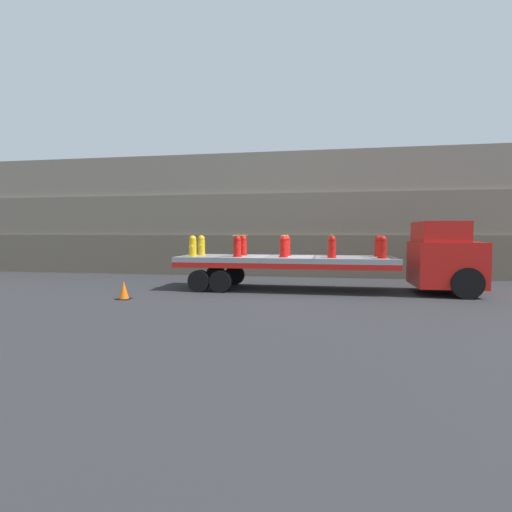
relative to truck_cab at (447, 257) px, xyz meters
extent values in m
plane|color=#2D2D30|center=(-6.00, 0.00, -1.35)|extent=(120.00, 120.00, 0.00)
cube|color=#665B4C|center=(-6.00, 6.14, -0.27)|extent=(60.00, 3.00, 2.15)
cube|color=#756B5B|center=(-6.00, 6.29, 1.88)|extent=(60.00, 3.00, 2.15)
cube|color=gray|center=(-6.00, 6.44, 4.03)|extent=(60.00, 3.00, 2.15)
cube|color=red|center=(-0.05, 0.00, -0.24)|extent=(2.26, 2.48, 1.63)
cube|color=red|center=(-0.28, 0.00, 0.95)|extent=(1.58, 2.29, 0.74)
cube|color=black|center=(0.57, 0.00, 0.09)|extent=(0.91, 2.19, 0.91)
cylinder|color=black|center=(0.34, -1.18, -0.81)|extent=(1.08, 0.28, 1.08)
cylinder|color=black|center=(0.34, 1.18, -0.81)|extent=(1.08, 0.28, 1.08)
cube|color=gray|center=(-6.00, 0.00, -0.12)|extent=(8.45, 2.53, 0.19)
cube|color=red|center=(-6.00, -1.22, -0.32)|extent=(8.45, 0.08, 0.20)
cube|color=red|center=(-6.00, 1.22, -0.32)|extent=(8.45, 0.08, 0.20)
cylinder|color=black|center=(-8.32, -1.16, -0.93)|extent=(0.84, 0.30, 0.84)
cylinder|color=black|center=(-8.32, 1.16, -0.93)|extent=(0.84, 0.30, 0.84)
cylinder|color=black|center=(-9.17, -1.16, -0.93)|extent=(0.84, 0.30, 0.84)
cylinder|color=black|center=(-9.17, 1.16, -0.93)|extent=(0.84, 0.30, 0.84)
cylinder|color=gold|center=(-9.62, -0.56, -0.01)|extent=(0.37, 0.37, 0.03)
cylinder|color=gold|center=(-9.62, -0.56, 0.29)|extent=(0.30, 0.30, 0.63)
sphere|color=gold|center=(-9.62, -0.56, 0.67)|extent=(0.28, 0.28, 0.28)
cylinder|color=gold|center=(-9.62, -0.76, 0.36)|extent=(0.13, 0.11, 0.13)
cylinder|color=gold|center=(-9.62, -0.35, 0.36)|extent=(0.13, 0.11, 0.13)
cylinder|color=gold|center=(-9.62, 0.56, -0.01)|extent=(0.37, 0.37, 0.03)
cylinder|color=gold|center=(-9.62, 0.56, 0.29)|extent=(0.30, 0.30, 0.63)
sphere|color=gold|center=(-9.62, 0.56, 0.67)|extent=(0.28, 0.28, 0.28)
cylinder|color=gold|center=(-9.62, 0.35, 0.36)|extent=(0.13, 0.11, 0.13)
cylinder|color=gold|center=(-9.62, 0.76, 0.36)|extent=(0.13, 0.11, 0.13)
cylinder|color=red|center=(-7.81, -0.56, -0.01)|extent=(0.37, 0.37, 0.03)
cylinder|color=red|center=(-7.81, -0.56, 0.29)|extent=(0.30, 0.30, 0.63)
sphere|color=red|center=(-7.81, -0.56, 0.67)|extent=(0.28, 0.28, 0.28)
cylinder|color=red|center=(-7.81, -0.76, 0.36)|extent=(0.13, 0.11, 0.13)
cylinder|color=red|center=(-7.81, -0.35, 0.36)|extent=(0.13, 0.11, 0.13)
cylinder|color=red|center=(-7.81, 0.56, -0.01)|extent=(0.37, 0.37, 0.03)
cylinder|color=red|center=(-7.81, 0.56, 0.29)|extent=(0.30, 0.30, 0.63)
sphere|color=red|center=(-7.81, 0.56, 0.67)|extent=(0.28, 0.28, 0.28)
cylinder|color=red|center=(-7.81, 0.35, 0.36)|extent=(0.13, 0.11, 0.13)
cylinder|color=red|center=(-7.81, 0.76, 0.36)|extent=(0.13, 0.11, 0.13)
cylinder|color=red|center=(-6.00, -0.56, -0.01)|extent=(0.37, 0.37, 0.03)
cylinder|color=red|center=(-6.00, -0.56, 0.29)|extent=(0.30, 0.30, 0.63)
sphere|color=red|center=(-6.00, -0.56, 0.67)|extent=(0.28, 0.28, 0.28)
cylinder|color=red|center=(-6.00, -0.76, 0.36)|extent=(0.13, 0.11, 0.13)
cylinder|color=red|center=(-6.00, -0.35, 0.36)|extent=(0.13, 0.11, 0.13)
cylinder|color=red|center=(-6.00, 0.56, -0.01)|extent=(0.37, 0.37, 0.03)
cylinder|color=red|center=(-6.00, 0.56, 0.29)|extent=(0.30, 0.30, 0.63)
sphere|color=red|center=(-6.00, 0.56, 0.67)|extent=(0.28, 0.28, 0.28)
cylinder|color=red|center=(-6.00, 0.35, 0.36)|extent=(0.13, 0.11, 0.13)
cylinder|color=red|center=(-6.00, 0.76, 0.36)|extent=(0.13, 0.11, 0.13)
cylinder|color=red|center=(-4.18, -0.56, -0.01)|extent=(0.37, 0.37, 0.03)
cylinder|color=red|center=(-4.18, -0.56, 0.29)|extent=(0.30, 0.30, 0.63)
sphere|color=red|center=(-4.18, -0.56, 0.67)|extent=(0.28, 0.28, 0.28)
cylinder|color=red|center=(-4.18, -0.76, 0.36)|extent=(0.13, 0.11, 0.13)
cylinder|color=red|center=(-4.18, -0.35, 0.36)|extent=(0.13, 0.11, 0.13)
cylinder|color=red|center=(-4.18, 0.56, -0.01)|extent=(0.37, 0.37, 0.03)
cylinder|color=red|center=(-4.18, 0.56, 0.29)|extent=(0.30, 0.30, 0.63)
sphere|color=red|center=(-4.18, 0.56, 0.67)|extent=(0.28, 0.28, 0.28)
cylinder|color=red|center=(-4.18, 0.35, 0.36)|extent=(0.13, 0.11, 0.13)
cylinder|color=red|center=(-4.18, 0.76, 0.36)|extent=(0.13, 0.11, 0.13)
cylinder|color=red|center=(-2.37, -0.56, -0.01)|extent=(0.37, 0.37, 0.03)
cylinder|color=red|center=(-2.37, -0.56, 0.29)|extent=(0.30, 0.30, 0.63)
sphere|color=red|center=(-2.37, -0.56, 0.67)|extent=(0.28, 0.28, 0.28)
cylinder|color=red|center=(-2.37, -0.76, 0.36)|extent=(0.13, 0.11, 0.13)
cylinder|color=red|center=(-2.37, -0.35, 0.36)|extent=(0.13, 0.11, 0.13)
cylinder|color=red|center=(-2.37, 0.56, -0.01)|extent=(0.37, 0.37, 0.03)
cylinder|color=red|center=(-2.37, 0.56, 0.29)|extent=(0.30, 0.30, 0.63)
sphere|color=red|center=(-2.37, 0.56, 0.67)|extent=(0.28, 0.28, 0.28)
cylinder|color=red|center=(-2.37, 0.35, 0.36)|extent=(0.13, 0.11, 0.13)
cylinder|color=red|center=(-2.37, 0.76, 0.36)|extent=(0.13, 0.11, 0.13)
cube|color=yellow|center=(-7.81, 0.00, 0.81)|extent=(0.05, 2.73, 0.01)
cube|color=yellow|center=(-6.00, 0.00, 0.81)|extent=(0.05, 2.73, 0.01)
cube|color=yellow|center=(-4.18, 0.00, 0.81)|extent=(0.05, 2.73, 0.01)
cube|color=black|center=(-11.15, -3.26, -1.34)|extent=(0.43, 0.43, 0.03)
cone|color=orange|center=(-11.15, -3.26, -1.02)|extent=(0.33, 0.33, 0.60)
camera|label=1|loc=(-4.34, -15.71, 0.89)|focal=28.00mm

